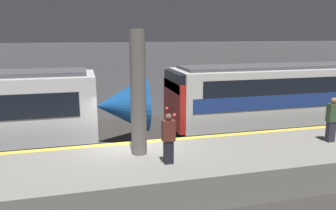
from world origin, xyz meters
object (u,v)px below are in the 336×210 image
object	(u,v)px
support_pillar_near	(138,93)
person_waiting	(168,138)
train_boxy	(309,96)
person_walking	(332,119)

from	to	relation	value
support_pillar_near	person_waiting	xyz separation A→B (m)	(0.71, -1.07, -1.19)
train_boxy	person_waiting	distance (m)	10.17
person_waiting	person_walking	bearing A→B (deg)	4.55
support_pillar_near	person_walking	xyz separation A→B (m)	(6.91, -0.57, -1.14)
support_pillar_near	train_boxy	xyz separation A→B (m)	(9.51, 4.02, -1.28)
support_pillar_near	person_walking	bearing A→B (deg)	-4.74
support_pillar_near	train_boxy	world-z (taller)	support_pillar_near
train_boxy	person_waiting	size ratio (longest dim) A/B	9.52
train_boxy	person_waiting	bearing A→B (deg)	-149.98
support_pillar_near	train_boxy	bearing A→B (deg)	22.91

